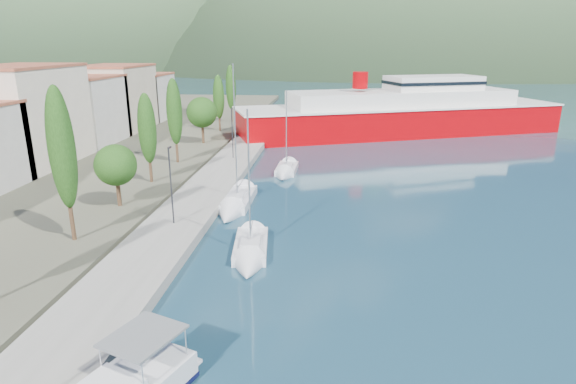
# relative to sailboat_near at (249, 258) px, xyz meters

# --- Properties ---
(ground) EXTENTS (1400.00, 1400.00, 0.00)m
(ground) POSITION_rel_sailboat_near_xyz_m (2.15, 111.10, -0.30)
(ground) COLOR #1E4154
(quay) EXTENTS (5.00, 88.00, 0.80)m
(quay) POSITION_rel_sailboat_near_xyz_m (-6.85, 17.10, 0.10)
(quay) COLOR gray
(quay) RESTS_ON ground
(town_buildings) EXTENTS (9.20, 69.20, 11.30)m
(town_buildings) POSITION_rel_sailboat_near_xyz_m (-29.85, 28.00, 5.27)
(town_buildings) COLOR beige
(town_buildings) RESTS_ON land_strip
(tree_row) EXTENTS (4.24, 65.32, 11.07)m
(tree_row) POSITION_rel_sailboat_near_xyz_m (-13.04, 23.63, 5.53)
(tree_row) COLOR #47301E
(tree_row) RESTS_ON land_strip
(lamp_posts) EXTENTS (0.15, 45.42, 6.06)m
(lamp_posts) POSITION_rel_sailboat_near_xyz_m (-6.85, 4.79, 3.78)
(lamp_posts) COLOR #2D2D33
(lamp_posts) RESTS_ON quay
(sailboat_near) EXTENTS (3.19, 7.97, 11.15)m
(sailboat_near) POSITION_rel_sailboat_near_xyz_m (0.00, 0.00, 0.00)
(sailboat_near) COLOR silver
(sailboat_near) RESTS_ON ground
(sailboat_mid) EXTENTS (2.52, 9.49, 13.65)m
(sailboat_mid) POSITION_rel_sailboat_near_xyz_m (-3.23, 10.06, 0.02)
(sailboat_mid) COLOR silver
(sailboat_mid) RESTS_ON ground
(sailboat_far) EXTENTS (2.40, 7.02, 10.25)m
(sailboat_far) POSITION_rel_sailboat_near_xyz_m (0.08, 22.53, -0.01)
(sailboat_far) COLOR silver
(sailboat_far) RESTS_ON ground
(ferry) EXTENTS (53.90, 29.15, 10.59)m
(ferry) POSITION_rel_sailboat_near_xyz_m (16.35, 50.28, 2.92)
(ferry) COLOR #9E0005
(ferry) RESTS_ON ground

